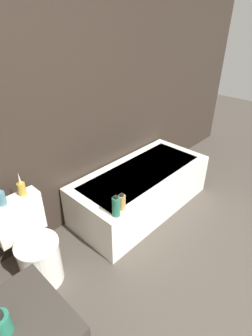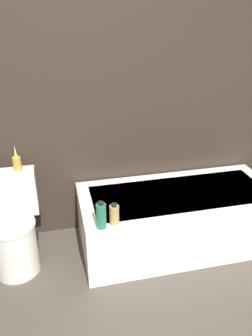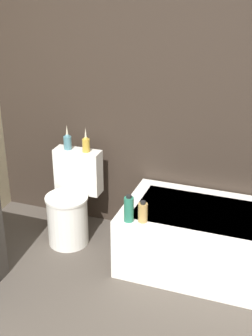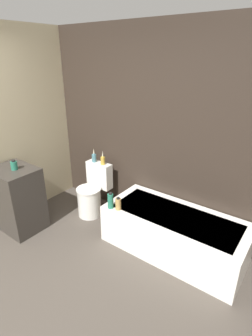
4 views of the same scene
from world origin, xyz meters
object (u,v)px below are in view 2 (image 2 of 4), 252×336
(shampoo_bottle_short, at_px, (114,214))
(vase_silver, at_px, (17,162))
(toilet, at_px, (14,230))
(bathtub, at_px, (178,217))
(shampoo_bottle_tall, at_px, (101,216))

(shampoo_bottle_short, bearing_deg, vase_silver, 143.69)
(toilet, bearing_deg, bathtub, -1.00)
(vase_silver, bearing_deg, bathtub, -8.43)
(bathtub, xyz_separation_m, shampoo_bottle_tall, (-0.71, -0.32, 0.34))
(shampoo_bottle_tall, bearing_deg, bathtub, 24.11)
(bathtub, height_order, shampoo_bottle_short, shampoo_bottle_short)
(shampoo_bottle_short, bearing_deg, bathtub, 25.34)
(bathtub, distance_m, shampoo_bottle_short, 0.75)
(shampoo_bottle_tall, bearing_deg, shampoo_bottle_short, 15.64)
(vase_silver, relative_size, shampoo_bottle_short, 1.28)
(bathtub, distance_m, shampoo_bottle_tall, 0.85)
(bathtub, relative_size, toilet, 2.20)
(bathtub, distance_m, vase_silver, 1.41)
(bathtub, height_order, vase_silver, vase_silver)
(vase_silver, height_order, shampoo_bottle_tall, vase_silver)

